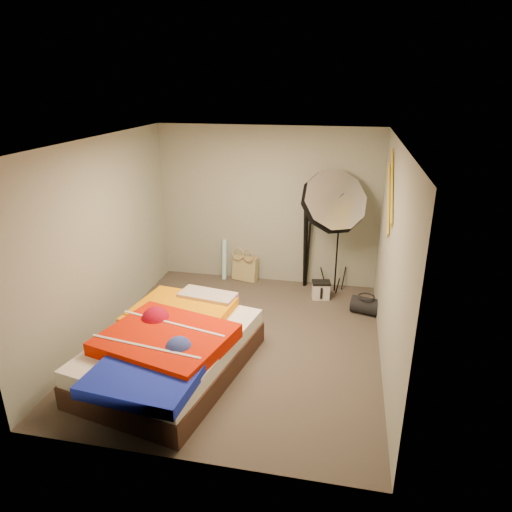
% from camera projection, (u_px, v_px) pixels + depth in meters
% --- Properties ---
extents(floor, '(4.00, 4.00, 0.00)m').
position_uv_depth(floor, '(239.00, 341.00, 5.83)').
color(floor, '#4F443B').
rests_on(floor, ground).
extents(ceiling, '(4.00, 4.00, 0.00)m').
position_uv_depth(ceiling, '(236.00, 141.00, 4.93)').
color(ceiling, silver).
rests_on(ceiling, wall_back).
extents(wall_back, '(3.50, 0.00, 3.50)m').
position_uv_depth(wall_back, '(267.00, 207.00, 7.21)').
color(wall_back, gray).
rests_on(wall_back, floor).
extents(wall_front, '(3.50, 0.00, 3.50)m').
position_uv_depth(wall_front, '(177.00, 337.00, 3.55)').
color(wall_front, gray).
rests_on(wall_front, floor).
extents(wall_left, '(0.00, 4.00, 4.00)m').
position_uv_depth(wall_left, '(102.00, 240.00, 5.70)').
color(wall_left, gray).
rests_on(wall_left, floor).
extents(wall_right, '(0.00, 4.00, 4.00)m').
position_uv_depth(wall_right, '(391.00, 260.00, 5.05)').
color(wall_right, gray).
rests_on(wall_right, floor).
extents(tote_bag, '(0.45, 0.28, 0.43)m').
position_uv_depth(tote_bag, '(245.00, 268.00, 7.55)').
color(tote_bag, tan).
rests_on(tote_bag, floor).
extents(wrapping_roll, '(0.09, 0.20, 0.67)m').
position_uv_depth(wrapping_roll, '(224.00, 260.00, 7.57)').
color(wrapping_roll, '#64C2E0').
rests_on(wrapping_roll, floor).
extents(camera_case, '(0.28, 0.22, 0.25)m').
position_uv_depth(camera_case, '(321.00, 291.00, 6.94)').
color(camera_case, silver).
rests_on(camera_case, floor).
extents(duffel_bag, '(0.44, 0.33, 0.24)m').
position_uv_depth(duffel_bag, '(365.00, 306.00, 6.49)').
color(duffel_bag, black).
rests_on(duffel_bag, floor).
extents(wall_stripe_upper, '(0.02, 0.91, 0.78)m').
position_uv_depth(wall_stripe_upper, '(392.00, 187.00, 5.36)').
color(wall_stripe_upper, gold).
rests_on(wall_stripe_upper, wall_right).
extents(wall_stripe_lower, '(0.02, 0.91, 0.78)m').
position_uv_depth(wall_stripe_lower, '(389.00, 198.00, 5.66)').
color(wall_stripe_lower, gold).
rests_on(wall_stripe_lower, wall_right).
extents(bed, '(1.81, 2.39, 0.60)m').
position_uv_depth(bed, '(171.00, 349.00, 5.11)').
color(bed, '#43281E').
rests_on(bed, floor).
extents(photo_umbrella, '(1.04, 1.02, 2.04)m').
position_uv_depth(photo_umbrella, '(333.00, 203.00, 6.57)').
color(photo_umbrella, black).
rests_on(photo_umbrella, floor).
extents(camera_tripod, '(0.09, 0.09, 1.39)m').
position_uv_depth(camera_tripod, '(306.00, 239.00, 7.13)').
color(camera_tripod, black).
rests_on(camera_tripod, floor).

